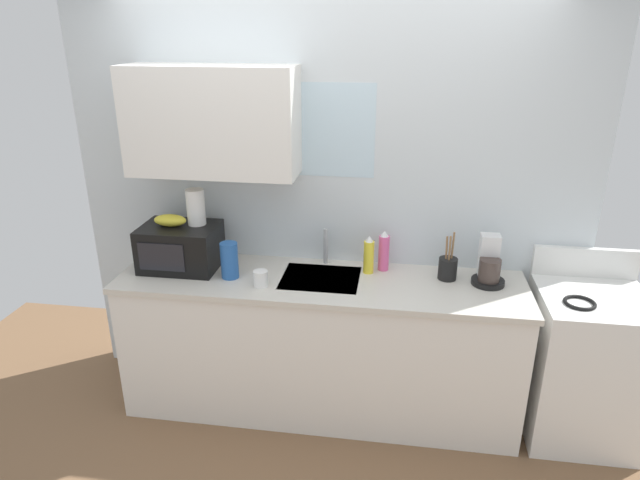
{
  "coord_description": "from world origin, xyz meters",
  "views": [
    {
      "loc": [
        0.44,
        -2.93,
        2.32
      ],
      "look_at": [
        0.0,
        0.0,
        1.15
      ],
      "focal_mm": 31.02,
      "sensor_mm": 36.0,
      "label": 1
    }
  ],
  "objects_px": {
    "dish_soap_bottle_pink": "(384,251)",
    "mug_white": "(261,279)",
    "paper_towel_roll": "(196,207)",
    "cereal_canister": "(229,260)",
    "banana_bunch": "(170,220)",
    "microwave": "(180,247)",
    "utensil_crock": "(448,268)",
    "dish_soap_bottle_yellow": "(369,255)",
    "stove_range": "(583,364)",
    "coffee_maker": "(489,266)"
  },
  "relations": [
    {
      "from": "banana_bunch",
      "to": "coffee_maker",
      "type": "bearing_deg",
      "value": 1.76
    },
    {
      "from": "paper_towel_roll",
      "to": "cereal_canister",
      "type": "relative_size",
      "value": 1.01
    },
    {
      "from": "microwave",
      "to": "coffee_maker",
      "type": "bearing_deg",
      "value": 1.86
    },
    {
      "from": "stove_range",
      "to": "banana_bunch",
      "type": "relative_size",
      "value": 5.4
    },
    {
      "from": "dish_soap_bottle_pink",
      "to": "paper_towel_roll",
      "type": "bearing_deg",
      "value": -175.16
    },
    {
      "from": "paper_towel_roll",
      "to": "utensil_crock",
      "type": "xyz_separation_m",
      "value": [
        1.52,
        0.02,
        -0.31
      ]
    },
    {
      "from": "cereal_canister",
      "to": "microwave",
      "type": "bearing_deg",
      "value": 163.87
    },
    {
      "from": "stove_range",
      "to": "dish_soap_bottle_pink",
      "type": "distance_m",
      "value": 1.33
    },
    {
      "from": "dish_soap_bottle_pink",
      "to": "dish_soap_bottle_yellow",
      "type": "bearing_deg",
      "value": -147.27
    },
    {
      "from": "coffee_maker",
      "to": "utensil_crock",
      "type": "bearing_deg",
      "value": 177.14
    },
    {
      "from": "paper_towel_roll",
      "to": "coffee_maker",
      "type": "xyz_separation_m",
      "value": [
        1.75,
        0.01,
        -0.28
      ]
    },
    {
      "from": "stove_range",
      "to": "mug_white",
      "type": "height_order",
      "value": "stove_range"
    },
    {
      "from": "dish_soap_bottle_yellow",
      "to": "mug_white",
      "type": "distance_m",
      "value": 0.67
    },
    {
      "from": "dish_soap_bottle_yellow",
      "to": "mug_white",
      "type": "height_order",
      "value": "dish_soap_bottle_yellow"
    },
    {
      "from": "banana_bunch",
      "to": "stove_range",
      "type": "bearing_deg",
      "value": -1.08
    },
    {
      "from": "cereal_canister",
      "to": "mug_white",
      "type": "bearing_deg",
      "value": -23.22
    },
    {
      "from": "paper_towel_roll",
      "to": "dish_soap_bottle_pink",
      "type": "bearing_deg",
      "value": 4.84
    },
    {
      "from": "coffee_maker",
      "to": "dish_soap_bottle_pink",
      "type": "height_order",
      "value": "coffee_maker"
    },
    {
      "from": "stove_range",
      "to": "dish_soap_bottle_yellow",
      "type": "height_order",
      "value": "dish_soap_bottle_yellow"
    },
    {
      "from": "banana_bunch",
      "to": "dish_soap_bottle_yellow",
      "type": "height_order",
      "value": "banana_bunch"
    },
    {
      "from": "banana_bunch",
      "to": "utensil_crock",
      "type": "bearing_deg",
      "value": 2.4
    },
    {
      "from": "coffee_maker",
      "to": "cereal_canister",
      "type": "bearing_deg",
      "value": -174.01
    },
    {
      "from": "cereal_canister",
      "to": "dish_soap_bottle_pink",
      "type": "bearing_deg",
      "value": 15.35
    },
    {
      "from": "dish_soap_bottle_yellow",
      "to": "utensil_crock",
      "type": "distance_m",
      "value": 0.47
    },
    {
      "from": "microwave",
      "to": "banana_bunch",
      "type": "relative_size",
      "value": 2.3
    },
    {
      "from": "dish_soap_bottle_yellow",
      "to": "dish_soap_bottle_pink",
      "type": "height_order",
      "value": "dish_soap_bottle_pink"
    },
    {
      "from": "paper_towel_roll",
      "to": "mug_white",
      "type": "height_order",
      "value": "paper_towel_roll"
    },
    {
      "from": "microwave",
      "to": "dish_soap_bottle_yellow",
      "type": "bearing_deg",
      "value": 4.55
    },
    {
      "from": "mug_white",
      "to": "dish_soap_bottle_yellow",
      "type": "bearing_deg",
      "value": 25.02
    },
    {
      "from": "microwave",
      "to": "cereal_canister",
      "type": "height_order",
      "value": "microwave"
    },
    {
      "from": "banana_bunch",
      "to": "mug_white",
      "type": "distance_m",
      "value": 0.68
    },
    {
      "from": "microwave",
      "to": "banana_bunch",
      "type": "height_order",
      "value": "banana_bunch"
    },
    {
      "from": "stove_range",
      "to": "paper_towel_roll",
      "type": "xyz_separation_m",
      "value": [
        -2.33,
        0.1,
        0.82
      ]
    },
    {
      "from": "microwave",
      "to": "dish_soap_bottle_yellow",
      "type": "distance_m",
      "value": 1.15
    },
    {
      "from": "cereal_canister",
      "to": "utensil_crock",
      "type": "xyz_separation_m",
      "value": [
        1.28,
        0.17,
        -0.04
      ]
    },
    {
      "from": "coffee_maker",
      "to": "cereal_canister",
      "type": "distance_m",
      "value": 1.52
    },
    {
      "from": "microwave",
      "to": "cereal_canister",
      "type": "xyz_separation_m",
      "value": [
        0.34,
        -0.1,
        -0.03
      ]
    },
    {
      "from": "stove_range",
      "to": "dish_soap_bottle_yellow",
      "type": "relative_size",
      "value": 4.56
    },
    {
      "from": "stove_range",
      "to": "paper_towel_roll",
      "type": "height_order",
      "value": "paper_towel_roll"
    },
    {
      "from": "banana_bunch",
      "to": "dish_soap_bottle_yellow",
      "type": "distance_m",
      "value": 1.22
    },
    {
      "from": "utensil_crock",
      "to": "stove_range",
      "type": "bearing_deg",
      "value": -8.17
    },
    {
      "from": "banana_bunch",
      "to": "mug_white",
      "type": "height_order",
      "value": "banana_bunch"
    },
    {
      "from": "dish_soap_bottle_yellow",
      "to": "utensil_crock",
      "type": "xyz_separation_m",
      "value": [
        0.47,
        -0.02,
        -0.04
      ]
    },
    {
      "from": "stove_range",
      "to": "banana_bunch",
      "type": "xyz_separation_m",
      "value": [
        -2.48,
        0.05,
        0.75
      ]
    },
    {
      "from": "microwave",
      "to": "cereal_canister",
      "type": "distance_m",
      "value": 0.36
    },
    {
      "from": "dish_soap_bottle_pink",
      "to": "banana_bunch",
      "type": "bearing_deg",
      "value": -173.51
    },
    {
      "from": "banana_bunch",
      "to": "microwave",
      "type": "bearing_deg",
      "value": -1.8
    },
    {
      "from": "dish_soap_bottle_pink",
      "to": "mug_white",
      "type": "distance_m",
      "value": 0.77
    },
    {
      "from": "cereal_canister",
      "to": "dish_soap_bottle_yellow",
      "type": "bearing_deg",
      "value": 13.21
    },
    {
      "from": "banana_bunch",
      "to": "paper_towel_roll",
      "type": "distance_m",
      "value": 0.18
    }
  ]
}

